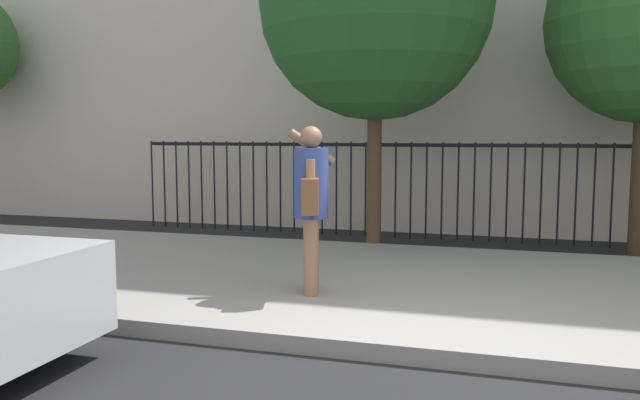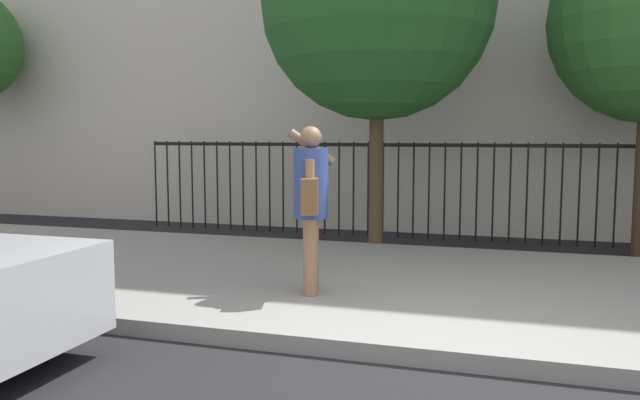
# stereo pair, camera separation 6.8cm
# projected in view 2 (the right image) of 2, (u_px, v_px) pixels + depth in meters

# --- Properties ---
(ground_plane) EXTENTS (60.00, 60.00, 0.00)m
(ground_plane) POSITION_uv_depth(u_px,v_px,m) (439.00, 370.00, 4.75)
(ground_plane) COLOR black
(sidewalk) EXTENTS (28.00, 4.40, 0.15)m
(sidewalk) POSITION_uv_depth(u_px,v_px,m) (464.00, 291.00, 6.83)
(sidewalk) COLOR gray
(sidewalk) RESTS_ON ground
(iron_fence) EXTENTS (12.03, 0.04, 1.60)m
(iron_fence) POSITION_uv_depth(u_px,v_px,m) (485.00, 179.00, 10.25)
(iron_fence) COLOR black
(iron_fence) RESTS_ON ground
(pedestrian_on_phone) EXTENTS (0.51, 0.71, 1.67)m
(pedestrian_on_phone) POSITION_uv_depth(u_px,v_px,m) (311.00, 197.00, 6.33)
(pedestrian_on_phone) COLOR #936B4C
(pedestrian_on_phone) RESTS_ON sidewalk
(street_tree_near) EXTENTS (3.31, 3.31, 5.23)m
(street_tree_near) POSITION_uv_depth(u_px,v_px,m) (378.00, 3.00, 9.05)
(street_tree_near) COLOR #4C3823
(street_tree_near) RESTS_ON ground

